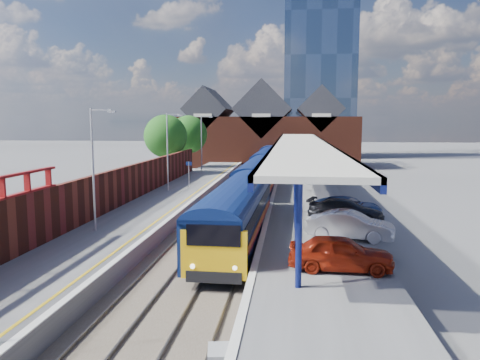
% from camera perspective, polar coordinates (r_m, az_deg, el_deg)
% --- Properties ---
extents(ground, '(240.00, 240.00, 0.00)m').
position_cam_1_polar(ground, '(50.02, 0.90, -1.20)').
color(ground, '#5B5B5E').
rests_on(ground, ground).
extents(ballast_bed, '(6.00, 76.00, 0.06)m').
position_cam_1_polar(ballast_bed, '(40.20, -0.46, -3.21)').
color(ballast_bed, '#473D33').
rests_on(ballast_bed, ground).
extents(rails, '(4.51, 76.00, 0.14)m').
position_cam_1_polar(rails, '(40.18, -0.46, -3.09)').
color(rails, slate).
rests_on(rails, ground).
extents(left_platform, '(5.00, 76.00, 1.00)m').
position_cam_1_polar(left_platform, '(41.13, -8.10, -2.39)').
color(left_platform, '#565659').
rests_on(left_platform, ground).
extents(right_platform, '(6.00, 76.00, 1.00)m').
position_cam_1_polar(right_platform, '(39.86, 8.14, -2.69)').
color(right_platform, '#565659').
rests_on(right_platform, ground).
extents(coping_left, '(0.30, 76.00, 0.05)m').
position_cam_1_polar(coping_left, '(40.52, -4.89, -1.73)').
color(coping_left, silver).
rests_on(coping_left, left_platform).
extents(coping_right, '(0.30, 76.00, 0.05)m').
position_cam_1_polar(coping_right, '(39.79, 4.05, -1.89)').
color(coping_right, silver).
rests_on(coping_right, right_platform).
extents(yellow_line, '(0.14, 76.00, 0.01)m').
position_cam_1_polar(yellow_line, '(40.65, -5.72, -1.74)').
color(yellow_line, yellow).
rests_on(yellow_line, left_platform).
extents(train, '(3.17, 65.96, 3.45)m').
position_cam_1_polar(train, '(51.93, 2.78, 1.46)').
color(train, '#0B1B4F').
rests_on(train, ground).
extents(canopy, '(4.50, 52.00, 4.48)m').
position_cam_1_polar(canopy, '(41.27, 7.46, 4.30)').
color(canopy, '#0D1651').
rests_on(canopy, right_platform).
extents(lamp_post_b, '(1.48, 0.18, 7.00)m').
position_cam_1_polar(lamp_post_b, '(27.67, -17.24, 2.12)').
color(lamp_post_b, '#A5A8AA').
rests_on(lamp_post_b, left_platform).
extents(lamp_post_c, '(1.48, 0.18, 7.00)m').
position_cam_1_polar(lamp_post_c, '(42.78, -8.66, 4.03)').
color(lamp_post_c, '#A5A8AA').
rests_on(lamp_post_c, left_platform).
extents(lamp_post_d, '(1.48, 0.18, 7.00)m').
position_cam_1_polar(lamp_post_d, '(58.37, -4.59, 4.90)').
color(lamp_post_d, '#A5A8AA').
rests_on(lamp_post_d, left_platform).
extents(platform_sign, '(0.55, 0.08, 2.50)m').
position_cam_1_polar(platform_sign, '(44.57, -6.25, 1.22)').
color(platform_sign, '#A5A8AA').
rests_on(platform_sign, left_platform).
extents(brick_wall, '(0.35, 50.00, 3.86)m').
position_cam_1_polar(brick_wall, '(35.54, -14.82, -0.87)').
color(brick_wall, '#582417').
rests_on(brick_wall, left_platform).
extents(station_building, '(30.00, 12.12, 13.78)m').
position_cam_1_polar(station_building, '(77.43, 2.89, 5.80)').
color(station_building, '#582417').
rests_on(station_building, ground).
extents(glass_tower, '(14.20, 14.20, 40.30)m').
position_cam_1_polar(glass_tower, '(100.24, 9.64, 14.47)').
color(glass_tower, '#4A617F').
rests_on(glass_tower, ground).
extents(tree_near, '(5.20, 5.20, 8.10)m').
position_cam_1_polar(tree_near, '(57.22, -8.93, 5.15)').
color(tree_near, '#382314').
rests_on(tree_near, ground).
extents(tree_far, '(5.20, 5.20, 8.10)m').
position_cam_1_polar(tree_far, '(64.74, -6.21, 5.42)').
color(tree_far, '#382314').
rests_on(tree_far, ground).
extents(parked_car_red, '(4.47, 1.98, 1.49)m').
position_cam_1_polar(parked_car_red, '(20.43, 12.19, -8.68)').
color(parked_car_red, maroon).
rests_on(parked_car_red, right_platform).
extents(parked_car_silver, '(4.81, 2.69, 1.50)m').
position_cam_1_polar(parked_car_silver, '(25.79, 13.30, -5.39)').
color(parked_car_silver, silver).
rests_on(parked_car_silver, right_platform).
extents(parked_car_dark, '(5.12, 3.27, 1.38)m').
position_cam_1_polar(parked_car_dark, '(30.28, 12.78, -3.63)').
color(parked_car_dark, black).
rests_on(parked_car_dark, right_platform).
extents(parked_car_blue, '(4.98, 3.59, 1.26)m').
position_cam_1_polar(parked_car_blue, '(32.18, 12.99, -3.11)').
color(parked_car_blue, navy).
rests_on(parked_car_blue, right_platform).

